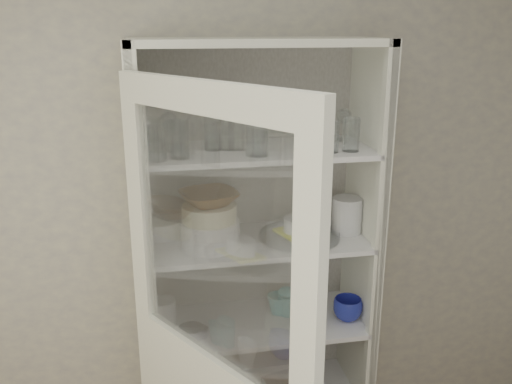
{
  "coord_description": "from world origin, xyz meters",
  "views": [
    {
      "loc": [
        -0.21,
        -0.88,
        2.15
      ],
      "look_at": [
        0.2,
        1.27,
        1.47
      ],
      "focal_mm": 38.0,
      "sensor_mm": 36.0,
      "label": 1
    }
  ],
  "objects_px": {
    "plate_stack_back": "(161,226)",
    "measuring_cups": "(191,332)",
    "pantry_cabinet": "(253,297)",
    "goblet_2": "(251,123)",
    "yellow_trivet": "(300,232)",
    "cream_bowl": "(209,213)",
    "mug_blue": "(348,309)",
    "mug_white": "(304,322)",
    "white_ramekin": "(300,224)",
    "goblet_3": "(344,123)",
    "mug_teal": "(278,304)",
    "terracotta_bowl": "(209,198)",
    "grey_bowl_stack": "(347,215)",
    "glass_platter": "(300,235)",
    "plate_stack_front": "(210,233)",
    "white_canister": "(164,313)",
    "goblet_0": "(169,128)",
    "teal_jar": "(288,302)",
    "goblet_1": "(217,125)"
  },
  "relations": [
    {
      "from": "teal_jar",
      "to": "white_canister",
      "type": "distance_m",
      "value": 0.57
    },
    {
      "from": "terracotta_bowl",
      "to": "yellow_trivet",
      "type": "xyz_separation_m",
      "value": [
        0.39,
        0.02,
        -0.18
      ]
    },
    {
      "from": "goblet_2",
      "to": "terracotta_bowl",
      "type": "bearing_deg",
      "value": -147.4
    },
    {
      "from": "white_ramekin",
      "to": "yellow_trivet",
      "type": "bearing_deg",
      "value": 0.0
    },
    {
      "from": "goblet_3",
      "to": "mug_blue",
      "type": "bearing_deg",
      "value": -88.24
    },
    {
      "from": "mug_teal",
      "to": "goblet_3",
      "type": "bearing_deg",
      "value": -6.73
    },
    {
      "from": "pantry_cabinet",
      "to": "goblet_1",
      "type": "relative_size",
      "value": 12.27
    },
    {
      "from": "plate_stack_front",
      "to": "white_canister",
      "type": "height_order",
      "value": "plate_stack_front"
    },
    {
      "from": "goblet_1",
      "to": "mug_blue",
      "type": "bearing_deg",
      "value": -17.45
    },
    {
      "from": "pantry_cabinet",
      "to": "goblet_3",
      "type": "xyz_separation_m",
      "value": [
        0.41,
        0.02,
        0.8
      ]
    },
    {
      "from": "goblet_0",
      "to": "goblet_3",
      "type": "height_order",
      "value": "goblet_0"
    },
    {
      "from": "plate_stack_back",
      "to": "mug_teal",
      "type": "relative_size",
      "value": 2.33
    },
    {
      "from": "plate_stack_back",
      "to": "measuring_cups",
      "type": "height_order",
      "value": "plate_stack_back"
    },
    {
      "from": "goblet_1",
      "to": "grey_bowl_stack",
      "type": "xyz_separation_m",
      "value": [
        0.56,
        -0.1,
        -0.41
      ]
    },
    {
      "from": "grey_bowl_stack",
      "to": "measuring_cups",
      "type": "xyz_separation_m",
      "value": [
        -0.71,
        -0.08,
        -0.46
      ]
    },
    {
      "from": "terracotta_bowl",
      "to": "white_ramekin",
      "type": "xyz_separation_m",
      "value": [
        0.39,
        0.02,
        -0.15
      ]
    },
    {
      "from": "teal_jar",
      "to": "plate_stack_back",
      "type": "bearing_deg",
      "value": 169.05
    },
    {
      "from": "glass_platter",
      "to": "white_ramekin",
      "type": "xyz_separation_m",
      "value": [
        0.0,
        0.0,
        0.05
      ]
    },
    {
      "from": "pantry_cabinet",
      "to": "cream_bowl",
      "type": "height_order",
      "value": "pantry_cabinet"
    },
    {
      "from": "goblet_3",
      "to": "glass_platter",
      "type": "xyz_separation_m",
      "value": [
        -0.22,
        -0.11,
        -0.47
      ]
    },
    {
      "from": "mug_white",
      "to": "goblet_2",
      "type": "bearing_deg",
      "value": 146.18
    },
    {
      "from": "goblet_0",
      "to": "grey_bowl_stack",
      "type": "distance_m",
      "value": 0.86
    },
    {
      "from": "white_ramekin",
      "to": "grey_bowl_stack",
      "type": "xyz_separation_m",
      "value": [
        0.22,
        0.03,
        0.02
      ]
    },
    {
      "from": "plate_stack_back",
      "to": "white_ramekin",
      "type": "height_order",
      "value": "white_ramekin"
    },
    {
      "from": "yellow_trivet",
      "to": "white_ramekin",
      "type": "xyz_separation_m",
      "value": [
        0.0,
        0.0,
        0.04
      ]
    },
    {
      "from": "pantry_cabinet",
      "to": "terracotta_bowl",
      "type": "height_order",
      "value": "pantry_cabinet"
    },
    {
      "from": "plate_stack_front",
      "to": "plate_stack_back",
      "type": "bearing_deg",
      "value": 136.9
    },
    {
      "from": "mug_blue",
      "to": "mug_white",
      "type": "relative_size",
      "value": 1.25
    },
    {
      "from": "glass_platter",
      "to": "mug_blue",
      "type": "bearing_deg",
      "value": -11.44
    },
    {
      "from": "cream_bowl",
      "to": "white_canister",
      "type": "xyz_separation_m",
      "value": [
        -0.21,
        0.07,
        -0.48
      ]
    },
    {
      "from": "goblet_0",
      "to": "teal_jar",
      "type": "xyz_separation_m",
      "value": [
        0.5,
        -0.08,
        -0.82
      ]
    },
    {
      "from": "goblet_1",
      "to": "goblet_2",
      "type": "distance_m",
      "value": 0.15
    },
    {
      "from": "plate_stack_front",
      "to": "teal_jar",
      "type": "xyz_separation_m",
      "value": [
        0.36,
        0.08,
        -0.4
      ]
    },
    {
      "from": "goblet_3",
      "to": "grey_bowl_stack",
      "type": "height_order",
      "value": "goblet_3"
    },
    {
      "from": "pantry_cabinet",
      "to": "mug_teal",
      "type": "bearing_deg",
      "value": -13.74
    },
    {
      "from": "goblet_1",
      "to": "measuring_cups",
      "type": "height_order",
      "value": "goblet_1"
    },
    {
      "from": "goblet_0",
      "to": "yellow_trivet",
      "type": "distance_m",
      "value": 0.71
    },
    {
      "from": "pantry_cabinet",
      "to": "plate_stack_back",
      "type": "bearing_deg",
      "value": 169.49
    },
    {
      "from": "mug_blue",
      "to": "mug_white",
      "type": "xyz_separation_m",
      "value": [
        -0.22,
        -0.06,
        -0.0
      ]
    },
    {
      "from": "glass_platter",
      "to": "white_ramekin",
      "type": "distance_m",
      "value": 0.05
    },
    {
      "from": "measuring_cups",
      "to": "pantry_cabinet",
      "type": "bearing_deg",
      "value": 26.46
    },
    {
      "from": "white_ramekin",
      "to": "measuring_cups",
      "type": "height_order",
      "value": "white_ramekin"
    },
    {
      "from": "terracotta_bowl",
      "to": "white_canister",
      "type": "height_order",
      "value": "terracotta_bowl"
    },
    {
      "from": "white_canister",
      "to": "mug_blue",
      "type": "bearing_deg",
      "value": -7.12
    },
    {
      "from": "grey_bowl_stack",
      "to": "mug_teal",
      "type": "height_order",
      "value": "grey_bowl_stack"
    },
    {
      "from": "goblet_2",
      "to": "plate_stack_back",
      "type": "height_order",
      "value": "goblet_2"
    },
    {
      "from": "mug_teal",
      "to": "mug_blue",
      "type": "bearing_deg",
      "value": -35.91
    },
    {
      "from": "plate_stack_back",
      "to": "yellow_trivet",
      "type": "xyz_separation_m",
      "value": [
        0.59,
        -0.17,
        -0.01
      ]
    },
    {
      "from": "terracotta_bowl",
      "to": "pantry_cabinet",
      "type": "bearing_deg",
      "value": 28.46
    },
    {
      "from": "goblet_2",
      "to": "yellow_trivet",
      "type": "height_order",
      "value": "goblet_2"
    }
  ]
}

